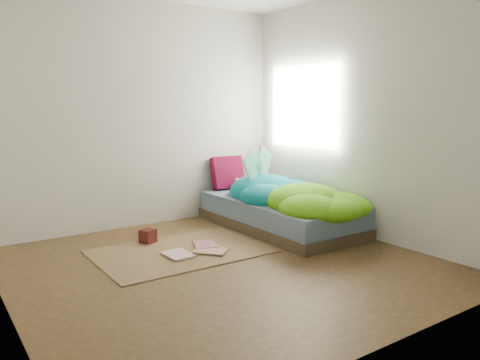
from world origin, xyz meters
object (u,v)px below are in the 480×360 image
object	(u,v)px
pillow_magenta	(228,173)
open_book	(259,155)
bed	(279,214)
floor_book_a	(167,257)
floor_book_b	(194,246)
wooden_box	(148,236)

from	to	relation	value
pillow_magenta	open_book	size ratio (longest dim) A/B	0.83
bed	floor_book_a	size ratio (longest dim) A/B	6.45
open_book	floor_book_b	distance (m)	1.43
pillow_magenta	wooden_box	bearing A→B (deg)	-150.89
bed	pillow_magenta	world-z (taller)	pillow_magenta
wooden_box	floor_book_b	bearing A→B (deg)	-53.67
floor_book_a	open_book	bearing A→B (deg)	19.13
bed	floor_book_a	bearing A→B (deg)	-169.05
wooden_box	floor_book_a	xyz separation A→B (m)	(-0.07, -0.59, -0.06)
open_book	floor_book_b	xyz separation A→B (m)	(-1.11, -0.41, -0.81)
bed	pillow_magenta	distance (m)	1.00
open_book	floor_book_a	bearing A→B (deg)	-179.77
wooden_box	floor_book_a	bearing A→B (deg)	-96.40
bed	open_book	xyz separation A→B (m)	(-0.10, 0.27, 0.66)
bed	floor_book_a	xyz separation A→B (m)	(-1.58, -0.31, -0.14)
pillow_magenta	floor_book_a	distance (m)	1.98
pillow_magenta	floor_book_a	size ratio (longest dim) A/B	1.35
wooden_box	floor_book_b	world-z (taller)	wooden_box
wooden_box	open_book	bearing A→B (deg)	-0.23
pillow_magenta	wooden_box	size ratio (longest dim) A/B	3.07
open_book	bed	bearing A→B (deg)	-91.96
wooden_box	floor_book_a	size ratio (longest dim) A/B	0.44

